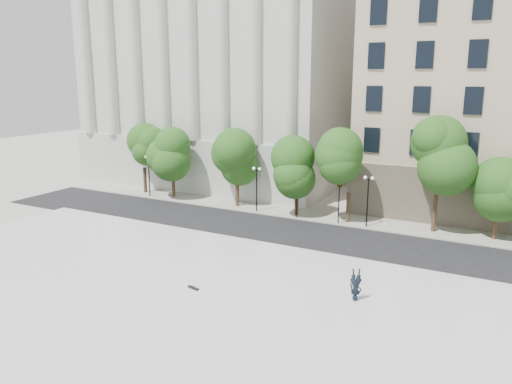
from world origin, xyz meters
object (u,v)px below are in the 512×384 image
at_px(traffic_light_west, 297,179).
at_px(traffic_light_east, 340,183).
at_px(person_lying, 355,296).
at_px(skateboard, 193,288).

relative_size(traffic_light_west, traffic_light_east, 0.99).
xyz_separation_m(person_lying, skateboard, (-8.85, -2.96, -0.21)).
xyz_separation_m(traffic_light_west, traffic_light_east, (3.97, -0.00, 0.06)).
relative_size(traffic_light_east, person_lying, 2.32).
bearing_deg(skateboard, traffic_light_east, 95.18).
distance_m(traffic_light_west, person_lying, 18.19).
bearing_deg(skateboard, person_lying, 32.47).
bearing_deg(traffic_light_east, person_lying, -67.71).
xyz_separation_m(traffic_light_east, skateboard, (-2.76, -17.82, -3.26)).
xyz_separation_m(traffic_light_west, skateboard, (1.21, -17.82, -3.21)).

